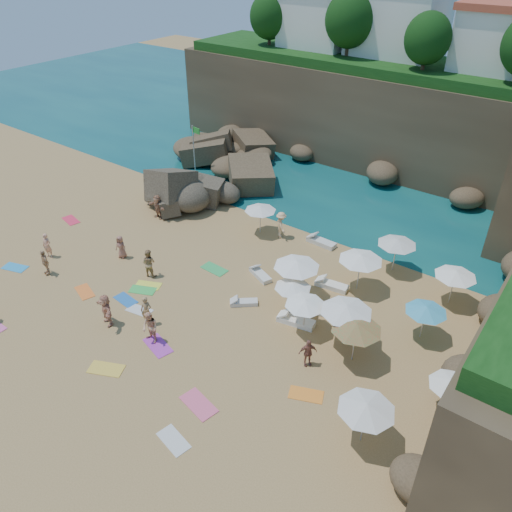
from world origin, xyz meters
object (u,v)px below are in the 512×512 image
Objects in this scene: parasol_2 at (456,274)px; person_stand_2 at (281,225)px; lounger_0 at (321,242)px; person_stand_0 at (47,246)px; parasol_0 at (260,208)px; person_stand_3 at (308,353)px; parasol_1 at (361,257)px; flag_pole at (195,144)px; person_stand_4 at (356,323)px; person_stand_5 at (158,207)px; rock_outcrop at (181,201)px; person_stand_1 at (149,263)px.

person_stand_2 is at bearing 178.78° from parasol_2.
person_stand_0 reaches higher than lounger_0.
parasol_0 is 1.40× the size of person_stand_3.
parasol_1 is 1.64× the size of person_stand_3.
flag_pole is 10.97m from parasol_0.
flag_pole is 2.33× the size of person_stand_4.
person_stand_0 is at bearing -130.76° from parasol_0.
person_stand_5 is at bearing -159.20° from parasol_0.
person_stand_3 reaches higher than rock_outcrop.
parasol_2 is (20.99, -0.09, 2.00)m from rock_outcrop.
parasol_1 reaches higher than person_stand_3.
flag_pole is at bearing 113.34° from person_stand_5.
parasol_1 is at bearing -18.92° from flag_pole.
parasol_2 is 9.27m from lounger_0.
person_stand_5 is at bearing -80.37° from rock_outcrop.
parasol_0 reaches higher than lounger_0.
parasol_2 is 20.72m from person_stand_5.
person_stand_3 is (7.77, -9.19, -0.17)m from person_stand_2.
rock_outcrop is at bearing -62.30° from flag_pole.
person_stand_5 is (2.74, -7.20, -1.91)m from flag_pole.
person_stand_2 reaches higher than person_stand_1.
person_stand_2 is (-2.72, -0.85, 0.79)m from lounger_0.
person_stand_2 reaches higher than person_stand_5.
rock_outcrop is 3.69× the size of person_stand_4.
person_stand_3 is (19.28, -13.31, -2.04)m from flag_pole.
person_stand_3 is at bearing -10.83° from person_stand_0.
rock_outcrop is 3.81× the size of person_stand_1.
flag_pole is 1.92× the size of parasol_2.
person_stand_5 is (-16.54, 6.11, 0.13)m from person_stand_3.
lounger_0 is 2.96m from person_stand_2.
parasol_1 reaches higher than parasol_2.
flag_pole is 23.52m from person_stand_3.
flag_pole reaches higher than lounger_0.
parasol_0 reaches higher than person_stand_1.
parasol_1 is at bearing -33.50° from lounger_0.
rock_outcrop is 18.98m from person_stand_4.
parasol_1 is (16.18, -2.04, 2.22)m from rock_outcrop.
flag_pole is 2.16× the size of lounger_0.
person_stand_5 is at bearing 59.98° from person_stand_0.
person_stand_1 is (5.35, -8.37, 0.92)m from rock_outcrop.
person_stand_0 is at bearing 85.81° from person_stand_2.
parasol_1 is 1.40× the size of person_stand_5.
flag_pole is 22.75m from person_stand_4.
parasol_2 is at bearing 10.35° from person_stand_5.
parasol_1 is 7.19m from person_stand_3.
parasol_0 reaches higher than person_stand_2.
person_stand_5 is at bearing -172.13° from parasol_2.
lounger_0 is at bearing -122.57° from person_stand_2.
flag_pole is 2.43× the size of person_stand_5.
parasol_2 reaches higher than person_stand_4.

